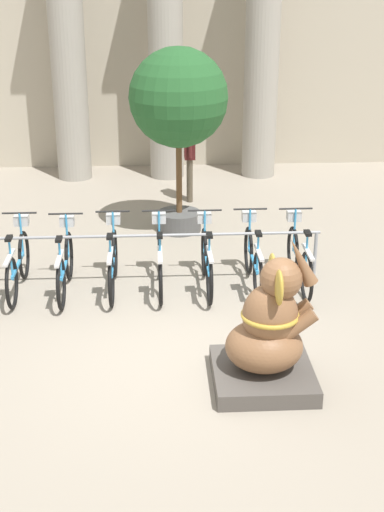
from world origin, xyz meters
The scene contains 16 objects.
ground_plane centered at (0.00, 0.00, 0.00)m, with size 60.00×60.00×0.00m, color gray.
building_facade centered at (0.00, 8.60, 3.00)m, with size 20.00×0.20×6.00m.
column_left centered at (-1.97, 7.60, 2.62)m, with size 0.89×0.89×5.16m.
column_middle centered at (0.00, 7.60, 2.62)m, with size 0.89×0.89×5.16m.
column_right centered at (1.97, 7.60, 2.62)m, with size 0.89×0.89×5.16m.
bike_rack centered at (-0.56, 1.95, 0.63)m, with size 5.16×0.05×0.77m.
bicycle_1 centered at (-2.19, 1.86, 0.41)m, with size 0.48×1.68×1.01m.
bicycle_2 centered at (-1.53, 1.80, 0.41)m, with size 0.48×1.68×1.01m.
bicycle_3 centered at (-0.88, 1.86, 0.41)m, with size 0.48×1.68×1.01m.
bicycle_4 centered at (-0.23, 1.86, 0.41)m, with size 0.48×1.68×1.01m.
bicycle_5 centered at (0.42, 1.84, 0.41)m, with size 0.48×1.68×1.01m.
bicycle_6 centered at (1.07, 1.86, 0.41)m, with size 0.48×1.68×1.01m.
bicycle_7 centered at (1.72, 1.84, 0.41)m, with size 0.48×1.68×1.01m.
elephant_statue centered at (0.89, -0.69, 0.57)m, with size 1.08×1.08×1.70m.
person_pedestrian centered at (0.39, 5.85, 1.03)m, with size 0.23×0.47×1.71m.
potted_tree centered at (0.13, 4.19, 2.17)m, with size 1.60×1.60×3.06m.
Camera 1 is at (-0.29, -7.30, 4.22)m, focal length 50.00 mm.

